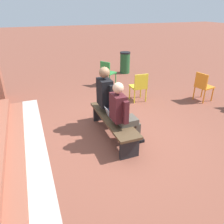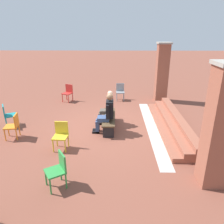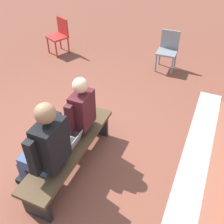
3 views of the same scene
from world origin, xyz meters
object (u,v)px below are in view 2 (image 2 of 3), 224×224
(bench, at_px, (109,119))
(plastic_chair_mid_courtyard, at_px, (68,92))
(plastic_chair_foreground, at_px, (120,91))
(plastic_chair_near_bench_left, at_px, (8,114))
(plastic_chair_far_left, at_px, (58,168))
(person_student, at_px, (107,107))
(plastic_chair_by_pillar, at_px, (13,125))
(plastic_chair_far_right, at_px, (61,134))
(person_adult, at_px, (107,112))
(laptop, at_px, (109,115))

(bench, xyz_separation_m, plastic_chair_mid_courtyard, (-3.13, -2.14, 0.13))
(plastic_chair_foreground, height_order, plastic_chair_near_bench_left, same)
(bench, height_order, plastic_chair_far_left, plastic_chair_far_left)
(person_student, height_order, plastic_chair_near_bench_left, person_student)
(plastic_chair_by_pillar, bearing_deg, person_student, 111.58)
(person_student, bearing_deg, bench, 11.00)
(plastic_chair_far_right, distance_m, plastic_chair_near_bench_left, 2.84)
(plastic_chair_by_pillar, bearing_deg, plastic_chair_near_bench_left, -146.38)
(plastic_chair_by_pillar, bearing_deg, person_adult, 99.07)
(plastic_chair_by_pillar, xyz_separation_m, plastic_chair_foreground, (-4.27, 3.61, 0.00))
(laptop, distance_m, plastic_chair_near_bench_left, 3.78)
(person_student, bearing_deg, person_adult, -0.49)
(plastic_chair_foreground, bearing_deg, bench, -8.05)
(laptop, distance_m, plastic_chair_by_pillar, 3.26)
(bench, xyz_separation_m, plastic_chair_far_left, (3.24, -1.07, 0.13))
(plastic_chair_by_pillar, height_order, plastic_chair_near_bench_left, same)
(plastic_chair_mid_courtyard, distance_m, plastic_chair_near_bench_left, 3.46)
(laptop, bearing_deg, bench, -135.39)
(plastic_chair_far_right, xyz_separation_m, plastic_chair_near_bench_left, (-1.59, -2.35, 0.00))
(plastic_chair_by_pillar, height_order, plastic_chair_foreground, same)
(laptop, bearing_deg, plastic_chair_far_right, -43.43)
(plastic_chair_by_pillar, relative_size, plastic_chair_near_bench_left, 1.00)
(plastic_chair_foreground, bearing_deg, laptop, -7.82)
(bench, bearing_deg, plastic_chair_by_pillar, -74.39)
(person_student, bearing_deg, plastic_chair_near_bench_left, -85.95)
(laptop, xyz_separation_m, plastic_chair_far_right, (1.50, -1.42, -0.02))
(person_adult, xyz_separation_m, plastic_chair_near_bench_left, (-0.46, -3.69, -0.27))
(person_student, relative_size, plastic_chair_far_right, 1.56)
(plastic_chair_near_bench_left, bearing_deg, laptop, 88.66)
(laptop, relative_size, plastic_chair_mid_courtyard, 0.38)
(laptop, bearing_deg, person_student, -167.48)
(person_adult, xyz_separation_m, laptop, (-0.37, 0.08, -0.25))
(person_student, relative_size, plastic_chair_mid_courtyard, 1.56)
(laptop, bearing_deg, plastic_chair_foreground, 172.18)
(plastic_chair_far_right, bearing_deg, laptop, 136.57)
(person_student, xyz_separation_m, plastic_chair_foreground, (-3.05, 0.55, -0.22))
(person_adult, height_order, plastic_chair_mid_courtyard, person_adult)
(person_adult, distance_m, plastic_chair_by_pillar, 3.11)
(bench, distance_m, plastic_chair_far_left, 3.41)
(plastic_chair_mid_courtyard, height_order, plastic_chair_far_right, same)
(bench, relative_size, person_student, 1.37)
(plastic_chair_far_left, bearing_deg, person_student, 164.34)
(person_student, height_order, plastic_chair_far_right, person_student)
(plastic_chair_near_bench_left, bearing_deg, plastic_chair_foreground, 128.01)
(person_adult, distance_m, plastic_chair_far_right, 1.77)
(plastic_chair_mid_courtyard, height_order, plastic_chair_near_bench_left, same)
(bench, height_order, plastic_chair_far_right, plastic_chair_far_right)
(person_adult, bearing_deg, plastic_chair_by_pillar, -80.93)
(person_student, distance_m, plastic_chair_far_left, 3.72)
(person_adult, distance_m, plastic_chair_near_bench_left, 3.73)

